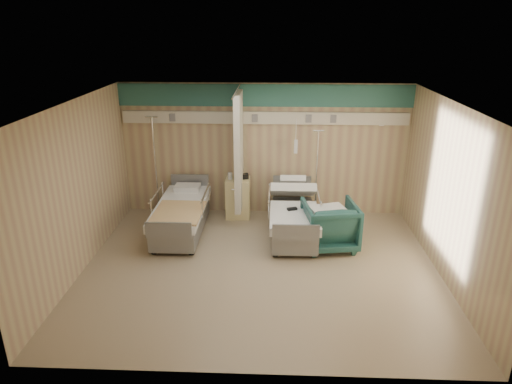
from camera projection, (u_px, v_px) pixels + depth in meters
ground at (260, 268)px, 7.81m from camera, size 6.00×5.00×0.00m
room_walls at (259, 159)px, 7.39m from camera, size 6.04×5.04×2.82m
bed_right at (293, 221)px, 8.89m from camera, size 1.00×2.16×0.63m
bed_left at (181, 219)px, 8.97m from camera, size 1.00×2.16×0.63m
bedside_cabinet at (238, 198)px, 9.73m from camera, size 0.50×0.48×0.85m
visitor_armchair at (330, 225)px, 8.40m from camera, size 1.07×1.09×0.88m
waffle_blanket at (330, 202)px, 8.21m from camera, size 0.75×0.70×0.07m
iv_stand_right at (315, 200)px, 9.72m from camera, size 0.34×0.34×1.90m
iv_stand_left at (158, 194)px, 9.87m from camera, size 0.38×0.38×2.15m
call_remote at (292, 209)px, 8.57m from camera, size 0.20×0.14×0.04m
tan_blanket at (178, 212)px, 8.42m from camera, size 0.90×1.12×0.04m
toiletry_bag at (244, 176)px, 9.57m from camera, size 0.22×0.17×0.11m
white_cup at (230, 176)px, 9.54m from camera, size 0.13×0.13×0.14m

